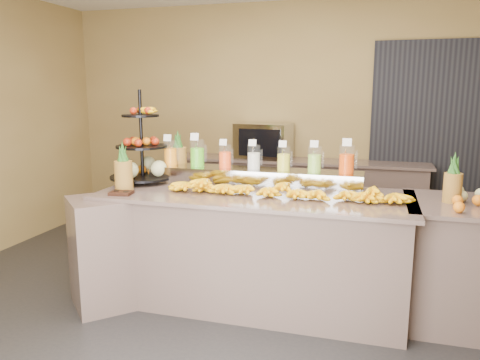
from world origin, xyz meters
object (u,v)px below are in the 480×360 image
at_px(banana_heap, 283,189).
at_px(condiment_caddy, 121,193).
at_px(fruit_stand, 146,159).
at_px(oven_warmer, 264,141).
at_px(pitcher_tray, 254,177).
at_px(right_fruit_pile, 475,198).

xyz_separation_m(banana_heap, condiment_caddy, (-1.24, -0.31, -0.05)).
distance_m(fruit_stand, oven_warmer, 1.88).
relative_size(pitcher_tray, banana_heap, 0.99).
bearing_deg(oven_warmer, right_fruit_pile, -39.00).
bearing_deg(condiment_caddy, banana_heap, 14.17).
relative_size(condiment_caddy, oven_warmer, 0.27).
relative_size(banana_heap, condiment_caddy, 10.93).
distance_m(fruit_stand, right_fruit_pile, 2.69).
xyz_separation_m(pitcher_tray, oven_warmer, (-0.31, 1.67, 0.14)).
bearing_deg(right_fruit_pile, pitcher_tray, 169.55).
bearing_deg(condiment_caddy, pitcher_tray, 34.37).
xyz_separation_m(fruit_stand, condiment_caddy, (0.06, -0.54, -0.20)).
bearing_deg(banana_heap, pitcher_tray, 135.20).
xyz_separation_m(condiment_caddy, oven_warmer, (0.61, 2.30, 0.20)).
height_order(banana_heap, condiment_caddy, banana_heap).
bearing_deg(banana_heap, condiment_caddy, -165.83).
xyz_separation_m(banana_heap, fruit_stand, (-1.30, 0.23, 0.15)).
bearing_deg(right_fruit_pile, fruit_stand, 175.22).
distance_m(condiment_caddy, oven_warmer, 2.39).
bearing_deg(condiment_caddy, oven_warmer, 75.10).
bearing_deg(pitcher_tray, condiment_caddy, -145.63).
distance_m(banana_heap, right_fruit_pile, 1.37).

